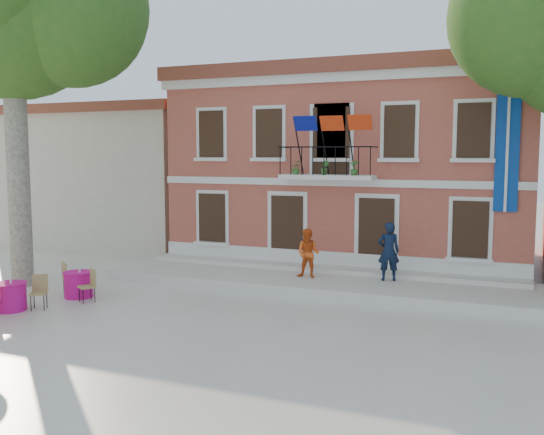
{
  "coord_description": "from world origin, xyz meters",
  "views": [
    {
      "loc": [
        8.02,
        -13.97,
        4.28
      ],
      "look_at": [
        0.83,
        3.5,
        2.28
      ],
      "focal_mm": 40.0,
      "sensor_mm": 36.0,
      "label": 1
    }
  ],
  "objects_px": {
    "pedestrian_navy": "(389,251)",
    "pedestrian_orange": "(308,253)",
    "cafe_table_2": "(10,295)",
    "plane_tree_west": "(11,2)",
    "cafe_table_3": "(79,283)"
  },
  "relations": [
    {
      "from": "pedestrian_navy",
      "to": "pedestrian_orange",
      "type": "height_order",
      "value": "pedestrian_navy"
    },
    {
      "from": "pedestrian_orange",
      "to": "cafe_table_2",
      "type": "relative_size",
      "value": 0.85
    },
    {
      "from": "plane_tree_west",
      "to": "pedestrian_navy",
      "type": "distance_m",
      "value": 14.16
    },
    {
      "from": "pedestrian_orange",
      "to": "cafe_table_2",
      "type": "xyz_separation_m",
      "value": [
        -6.58,
        -5.91,
        -0.67
      ]
    },
    {
      "from": "pedestrian_orange",
      "to": "cafe_table_3",
      "type": "bearing_deg",
      "value": -145.63
    },
    {
      "from": "cafe_table_3",
      "to": "pedestrian_orange",
      "type": "bearing_deg",
      "value": 33.86
    },
    {
      "from": "cafe_table_2",
      "to": "cafe_table_3",
      "type": "relative_size",
      "value": 1.01
    },
    {
      "from": "pedestrian_navy",
      "to": "cafe_table_3",
      "type": "relative_size",
      "value": 1.01
    },
    {
      "from": "cafe_table_3",
      "to": "cafe_table_2",
      "type": "bearing_deg",
      "value": -109.33
    },
    {
      "from": "pedestrian_navy",
      "to": "cafe_table_3",
      "type": "distance_m",
      "value": 9.54
    },
    {
      "from": "plane_tree_west",
      "to": "pedestrian_orange",
      "type": "xyz_separation_m",
      "value": [
        8.74,
        3.28,
        -7.89
      ]
    },
    {
      "from": "plane_tree_west",
      "to": "pedestrian_orange",
      "type": "height_order",
      "value": "plane_tree_west"
    },
    {
      "from": "pedestrian_orange",
      "to": "cafe_table_3",
      "type": "relative_size",
      "value": 0.86
    },
    {
      "from": "cafe_table_2",
      "to": "cafe_table_3",
      "type": "xyz_separation_m",
      "value": [
        0.69,
        1.96,
        -0.01
      ]
    },
    {
      "from": "plane_tree_west",
      "to": "pedestrian_orange",
      "type": "distance_m",
      "value": 12.22
    }
  ]
}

